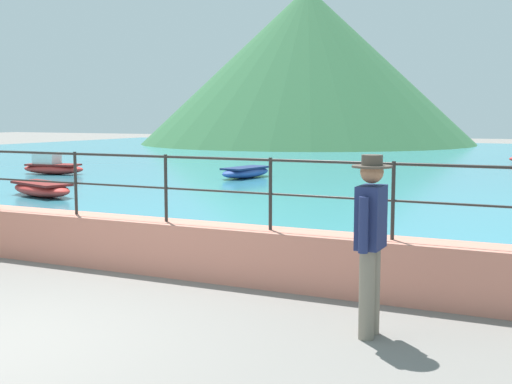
# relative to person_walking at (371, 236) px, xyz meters

# --- Properties ---
(promenade_wall) EXTENTS (20.00, 0.56, 0.70)m
(promenade_wall) POSITION_rel_person_walking_xyz_m (-3.20, 1.39, -0.63)
(promenade_wall) COLOR tan
(promenade_wall) RESTS_ON ground
(railing) EXTENTS (18.44, 0.04, 0.90)m
(railing) POSITION_rel_person_walking_xyz_m (-3.20, 1.39, 0.34)
(railing) COLOR #282623
(railing) RESTS_ON promenade_wall
(lake_water) EXTENTS (64.00, 44.32, 0.06)m
(lake_water) POSITION_rel_person_walking_xyz_m (-3.20, 24.03, -0.95)
(lake_water) COLOR teal
(lake_water) RESTS_ON ground
(hill_main) EXTENTS (24.39, 24.39, 11.38)m
(hill_main) POSITION_rel_person_walking_xyz_m (-16.36, 40.38, 4.71)
(hill_main) COLOR #33663D
(hill_main) RESTS_ON ground
(person_walking) EXTENTS (0.38, 0.57, 1.75)m
(person_walking) POSITION_rel_person_walking_xyz_m (0.00, 0.00, 0.00)
(person_walking) COLOR slate
(person_walking) RESTS_ON ground
(boat_1) EXTENTS (1.25, 2.41, 0.36)m
(boat_1) POSITION_rel_person_walking_xyz_m (-8.11, 13.66, -0.72)
(boat_1) COLOR #2D4C9E
(boat_1) RESTS_ON lake_water
(boat_3) EXTENTS (2.47, 1.58, 0.36)m
(boat_3) POSITION_rel_person_walking_xyz_m (-10.56, 6.85, -0.72)
(boat_3) COLOR red
(boat_3) RESTS_ON lake_water
(boat_4) EXTENTS (2.42, 1.27, 0.76)m
(boat_4) POSITION_rel_person_walking_xyz_m (-14.91, 12.00, -0.65)
(boat_4) COLOR red
(boat_4) RESTS_ON lake_water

